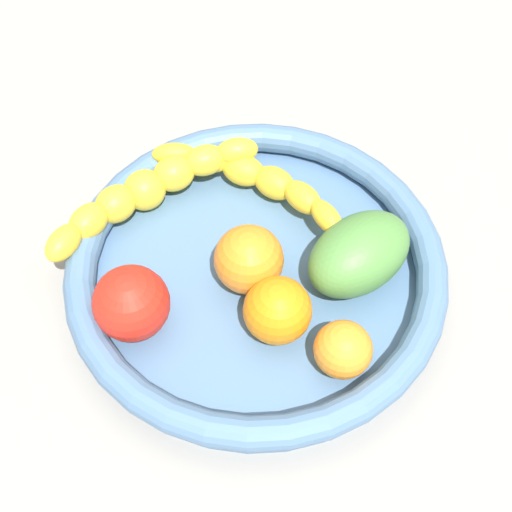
# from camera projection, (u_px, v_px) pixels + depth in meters

# --- Properties ---
(kitchen_counter) EXTENTS (1.20, 1.20, 0.03)m
(kitchen_counter) POSITION_uv_depth(u_px,v_px,m) (256.00, 292.00, 0.72)
(kitchen_counter) COLOR gray
(kitchen_counter) RESTS_ON ground
(fruit_bowl) EXTENTS (0.37, 0.37, 0.05)m
(fruit_bowl) POSITION_uv_depth(u_px,v_px,m) (256.00, 270.00, 0.68)
(fruit_bowl) COLOR #4D7199
(fruit_bowl) RESTS_ON kitchen_counter
(banana_draped_left) EXTENTS (0.08, 0.25, 0.05)m
(banana_draped_left) POSITION_uv_depth(u_px,v_px,m) (148.00, 190.00, 0.71)
(banana_draped_left) COLOR yellow
(banana_draped_left) RESTS_ON fruit_bowl
(banana_draped_right) EXTENTS (0.22, 0.10, 0.04)m
(banana_draped_right) POSITION_uv_depth(u_px,v_px,m) (255.00, 179.00, 0.72)
(banana_draped_right) COLOR yellow
(banana_draped_right) RESTS_ON fruit_bowl
(orange_front) EXTENTS (0.06, 0.06, 0.06)m
(orange_front) POSITION_uv_depth(u_px,v_px,m) (277.00, 310.00, 0.63)
(orange_front) COLOR orange
(orange_front) RESTS_ON fruit_bowl
(orange_mid_left) EXTENTS (0.05, 0.05, 0.05)m
(orange_mid_left) POSITION_uv_depth(u_px,v_px,m) (343.00, 350.00, 0.61)
(orange_mid_left) COLOR orange
(orange_mid_left) RESTS_ON fruit_bowl
(orange_mid_right) EXTENTS (0.07, 0.07, 0.07)m
(orange_mid_right) POSITION_uv_depth(u_px,v_px,m) (248.00, 259.00, 0.66)
(orange_mid_right) COLOR orange
(orange_mid_right) RESTS_ON fruit_bowl
(tomato_red) EXTENTS (0.07, 0.07, 0.07)m
(tomato_red) POSITION_uv_depth(u_px,v_px,m) (131.00, 303.00, 0.63)
(tomato_red) COLOR red
(tomato_red) RESTS_ON fruit_bowl
(mango_green) EXTENTS (0.08, 0.12, 0.07)m
(mango_green) POSITION_uv_depth(u_px,v_px,m) (359.00, 254.00, 0.66)
(mango_green) COLOR #4E883F
(mango_green) RESTS_ON fruit_bowl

